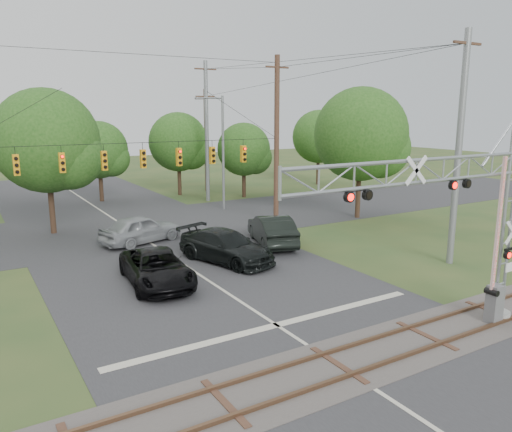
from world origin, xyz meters
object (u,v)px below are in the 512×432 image
sedan_silver (141,229)px  streetlight (221,147)px  crossing_gantry (455,214)px  car_dark (226,246)px  pickup_black (157,268)px  traffic_signal_span (157,149)px

sedan_silver → streetlight: (9.00, 6.83, 4.19)m
crossing_gantry → car_dark: 12.76m
pickup_black → crossing_gantry: bearing=-51.5°
sedan_silver → streetlight: bearing=-69.8°
pickup_black → sedan_silver: sedan_silver is taller
pickup_black → streetlight: (10.77, 14.43, 4.27)m
crossing_gantry → streetlight: 25.27m
crossing_gantry → pickup_black: size_ratio=1.91×
crossing_gantry → pickup_black: crossing_gantry is taller
traffic_signal_span → sedan_silver: (-1.31, -0.26, -4.75)m
sedan_silver → crossing_gantry: bearing=178.4°
car_dark → sedan_silver: 6.63m
crossing_gantry → traffic_signal_span: size_ratio=0.55×
car_dark → streetlight: size_ratio=0.64×
traffic_signal_span → streetlight: bearing=40.5°
pickup_black → traffic_signal_span: bearing=74.4°
traffic_signal_span → car_dark: (1.30, -6.35, -4.77)m
crossing_gantry → traffic_signal_span: (-3.67, 18.36, 1.18)m
pickup_black → car_dark: bearing=24.8°
traffic_signal_span → sedan_silver: bearing=-168.9°
traffic_signal_span → streetlight: 10.14m
traffic_signal_span → car_dark: size_ratio=3.37×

